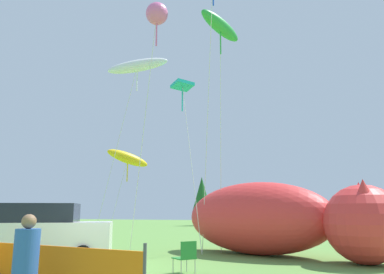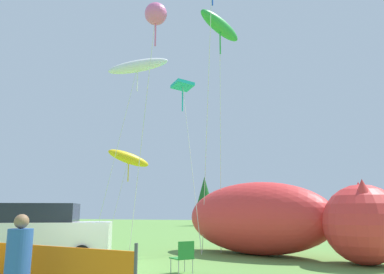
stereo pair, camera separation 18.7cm
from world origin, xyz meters
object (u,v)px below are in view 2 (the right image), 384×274
at_px(parked_car, 45,232).
at_px(kite_pink_octopus, 156,15).
at_px(kite_yellow_hero, 129,158).
at_px(kite_white_ghost, 138,67).
at_px(kite_teal_diamond, 183,88).
at_px(inflatable_cat, 275,221).
at_px(kite_green_fish, 220,27).
at_px(folding_chair, 184,255).
at_px(spectator_in_grey_shirt, 18,267).

relative_size(parked_car, kite_pink_octopus, 0.50).
height_order(kite_yellow_hero, kite_white_ghost, kite_white_ghost).
height_order(kite_teal_diamond, kite_white_ghost, kite_white_ghost).
xyz_separation_m(kite_pink_octopus, kite_white_ghost, (-2.78, 4.00, -0.18)).
bearing_deg(inflatable_cat, kite_white_ghost, -161.53).
distance_m(kite_green_fish, kite_yellow_hero, 8.93).
relative_size(parked_car, folding_chair, 5.33).
relative_size(spectator_in_grey_shirt, kite_yellow_hero, 0.32).
distance_m(parked_car, folding_chair, 5.58).
bearing_deg(parked_car, inflatable_cat, 1.61).
xyz_separation_m(parked_car, kite_yellow_hero, (-0.85, 7.43, 3.61)).
distance_m(spectator_in_grey_shirt, kite_teal_diamond, 13.53).
xyz_separation_m(inflatable_cat, kite_pink_octopus, (-3.75, -3.20, 7.64)).
relative_size(parked_car, kite_yellow_hero, 0.90).
height_order(folding_chair, spectator_in_grey_shirt, spectator_in_grey_shirt).
bearing_deg(parked_car, kite_green_fish, 6.55).
height_order(kite_green_fish, kite_teal_diamond, kite_green_fish).
xyz_separation_m(kite_pink_octopus, kite_teal_diamond, (-0.53, 4.43, -1.41)).
relative_size(kite_green_fish, kite_white_ghost, 1.08).
height_order(parked_car, spectator_in_grey_shirt, parked_car).
relative_size(inflatable_cat, spectator_in_grey_shirt, 5.27).
xyz_separation_m(folding_chair, inflatable_cat, (1.96, 4.90, 0.82)).
bearing_deg(folding_chair, kite_teal_diamond, -29.25).
xyz_separation_m(folding_chair, spectator_in_grey_shirt, (-0.57, -5.52, 0.40)).
xyz_separation_m(kite_green_fish, kite_teal_diamond, (-2.32, 1.65, -2.02)).
bearing_deg(inflatable_cat, kite_yellow_hero, -177.06).
height_order(inflatable_cat, kite_green_fish, kite_green_fish).
height_order(parked_car, folding_chair, parked_car).
bearing_deg(kite_green_fish, kite_yellow_hero, 148.69).
height_order(kite_green_fish, kite_pink_octopus, kite_green_fish).
relative_size(parked_car, spectator_in_grey_shirt, 2.84).
bearing_deg(parked_car, kite_teal_diamond, 32.21).
distance_m(kite_yellow_hero, kite_teal_diamond, 5.46).
bearing_deg(inflatable_cat, folding_chair, -86.36).
bearing_deg(kite_green_fish, folding_chair, -89.99).
distance_m(parked_car, kite_green_fish, 10.81).
distance_m(kite_green_fish, kite_white_ghost, 4.79).
bearing_deg(kite_white_ghost, kite_yellow_hero, 123.83).
xyz_separation_m(inflatable_cat, kite_green_fish, (-1.96, -0.41, 8.25)).
bearing_deg(kite_white_ghost, inflatable_cat, -6.99).
bearing_deg(kite_pink_octopus, spectator_in_grey_shirt, -80.43).
height_order(kite_pink_octopus, kite_teal_diamond, kite_pink_octopus).
distance_m(kite_yellow_hero, kite_white_ghost, 5.27).
bearing_deg(kite_pink_octopus, inflatable_cat, 40.49).
height_order(kite_yellow_hero, kite_pink_octopus, kite_pink_octopus).
xyz_separation_m(folding_chair, kite_yellow_hero, (-6.33, 8.34, 4.08)).
bearing_deg(kite_teal_diamond, kite_pink_octopus, -83.15).
relative_size(folding_chair, kite_white_ghost, 0.09).
xyz_separation_m(spectator_in_grey_shirt, kite_yellow_hero, (-5.77, 13.86, 3.68)).
distance_m(inflatable_cat, kite_teal_diamond, 7.66).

